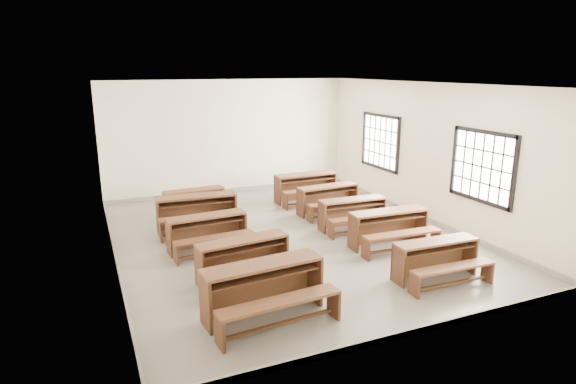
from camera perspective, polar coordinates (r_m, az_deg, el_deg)
name	(u,v)px	position (r m, az deg, el deg)	size (l,w,h in m)	color
room	(292,137)	(9.84, 0.48, 6.51)	(8.50, 8.50, 3.20)	slate
desk_set_0	(265,286)	(7.06, -2.79, -11.08)	(1.86, 1.07, 0.80)	brown
desk_set_1	(244,256)	(8.25, -5.23, -7.62)	(1.67, 1.00, 0.72)	brown
desk_set_2	(208,230)	(9.65, -9.48, -4.47)	(1.61, 0.91, 0.70)	brown
desk_set_3	(197,210)	(10.85, -10.72, -2.11)	(1.80, 1.01, 0.78)	brown
desk_set_4	(195,201)	(11.88, -10.98, -1.02)	(1.51, 0.87, 0.66)	brown
desk_set_5	(437,257)	(8.63, 17.23, -7.37)	(1.54, 0.84, 0.68)	brown
desk_set_6	(390,226)	(9.92, 11.96, -3.93)	(1.67, 0.91, 0.74)	brown
desk_set_7	(353,212)	(10.84, 7.76, -2.31)	(1.56, 0.87, 0.69)	brown
desk_set_8	(328,197)	(11.91, 4.82, -0.64)	(1.59, 0.89, 0.70)	brown
desk_set_9	(306,185)	(12.93, 2.21, 0.79)	(1.70, 0.90, 0.76)	brown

